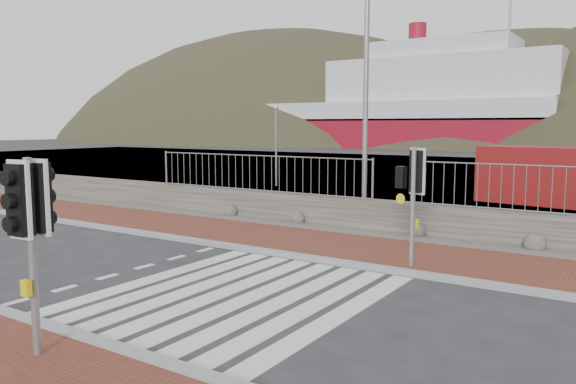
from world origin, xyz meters
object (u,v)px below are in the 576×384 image
Objects in this scene: streetlight at (371,58)px; shipping_container at (553,176)px; ferry at (398,109)px; traffic_signal_far at (412,181)px; traffic_signal_near at (30,215)px.

streetlight is 1.69× the size of shipping_container.
ferry is 18.90× the size of traffic_signal_far.
streetlight is (23.49, -59.81, -0.23)m from ferry.
ferry is 58.72m from shipping_container.
traffic_signal_far is 0.29× the size of streetlight.
traffic_signal_far is 6.44m from streetlight.
ferry is 75.68m from traffic_signal_near.
traffic_signal_far is (2.41, 7.20, -0.04)m from traffic_signal_near.
shipping_container is (27.62, -51.65, -4.23)m from ferry.
streetlight is at bearing -68.56° from ferry.
traffic_signal_near is 12.25m from streetlight.
shipping_container is at bearing -77.79° from traffic_signal_far.
streetlight reaches higher than traffic_signal_far.
traffic_signal_far is 12.83m from shipping_container.
shipping_container is at bearing -61.86° from ferry.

